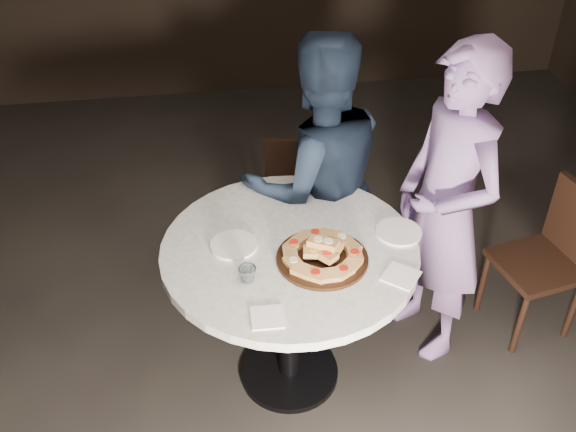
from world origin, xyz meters
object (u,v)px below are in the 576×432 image
(table, at_px, (290,273))
(diner_teal, at_px, (446,210))
(serving_board, at_px, (322,259))
(focaccia_pile, at_px, (323,252))
(chair_right, at_px, (553,252))
(diner_navy, at_px, (316,184))
(chair_far, at_px, (299,184))
(water_glass, at_px, (248,274))

(table, relative_size, diner_teal, 0.90)
(table, xyz_separation_m, serving_board, (0.12, -0.11, 0.17))
(focaccia_pile, relative_size, diner_teal, 0.21)
(serving_board, relative_size, diner_teal, 0.23)
(chair_right, relative_size, diner_navy, 0.52)
(diner_teal, bearing_deg, focaccia_pile, -83.55)
(table, bearing_deg, focaccia_pile, -41.41)
(focaccia_pile, distance_m, chair_far, 1.17)
(focaccia_pile, relative_size, water_glass, 4.81)
(chair_far, relative_size, diner_teal, 0.52)
(chair_far, bearing_deg, diner_navy, 97.32)
(diner_navy, distance_m, diner_teal, 0.67)
(chair_right, bearing_deg, focaccia_pile, -88.12)
(serving_board, relative_size, focaccia_pile, 1.12)
(diner_navy, relative_size, diner_teal, 0.96)
(diner_navy, xyz_separation_m, diner_teal, (0.56, -0.36, 0.03))
(water_glass, bearing_deg, table, 43.59)
(diner_teal, bearing_deg, chair_right, 74.39)
(focaccia_pile, distance_m, diner_navy, 0.66)
(serving_board, height_order, diner_teal, diner_teal)
(table, relative_size, water_glass, 20.48)
(water_glass, height_order, diner_navy, diner_navy)
(diner_navy, bearing_deg, table, 59.56)
(water_glass, bearing_deg, chair_far, 70.71)
(diner_teal, bearing_deg, chair_far, -162.02)
(water_glass, relative_size, chair_right, 0.09)
(chair_far, height_order, chair_right, chair_far)
(focaccia_pile, height_order, chair_far, focaccia_pile)
(table, distance_m, diner_teal, 0.81)
(serving_board, distance_m, focaccia_pile, 0.04)
(water_glass, distance_m, diner_navy, 0.85)
(serving_board, bearing_deg, water_glass, -166.05)
(serving_board, height_order, diner_navy, diner_navy)
(serving_board, relative_size, diner_navy, 0.24)
(serving_board, distance_m, chair_right, 1.39)
(table, xyz_separation_m, diner_navy, (0.22, 0.54, 0.12))
(chair_far, bearing_deg, table, 84.10)
(chair_far, height_order, diner_teal, diner_teal)
(chair_far, distance_m, diner_navy, 0.54)
(diner_navy, bearing_deg, focaccia_pile, 73.64)
(water_glass, height_order, chair_right, water_glass)
(water_glass, bearing_deg, diner_navy, 59.92)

